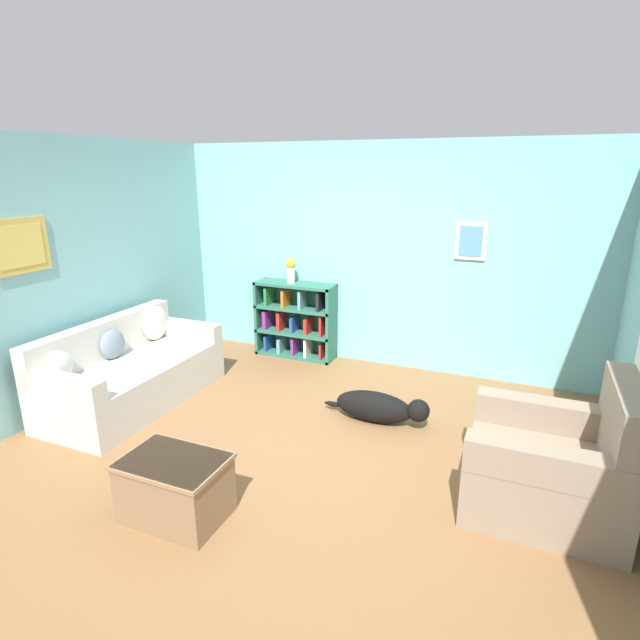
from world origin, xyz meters
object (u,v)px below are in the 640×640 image
object	(u,v)px
couch	(131,373)
recliner_chair	(555,466)
bookshelf	(296,320)
coffee_table	(175,486)
vase	(291,269)
dog	(379,407)

from	to	relation	value
couch	recliner_chair	size ratio (longest dim) A/B	1.82
bookshelf	coffee_table	world-z (taller)	bookshelf
recliner_chair	vase	size ratio (longest dim) A/B	3.29
recliner_chair	vase	xyz separation A→B (m)	(-2.99, 2.03, 0.78)
vase	coffee_table	bearing A→B (deg)	-78.56
recliner_chair	bookshelf	bearing A→B (deg)	145.14
recliner_chair	dog	world-z (taller)	recliner_chair
bookshelf	vase	world-z (taller)	vase
couch	coffee_table	size ratio (longest dim) A/B	2.66
couch	dog	bearing A→B (deg)	12.61
couch	vase	distance (m)	2.20
couch	recliner_chair	bearing A→B (deg)	-2.98
bookshelf	couch	bearing A→B (deg)	-117.83
bookshelf	dog	xyz separation A→B (m)	(1.48, -1.30, -0.31)
dog	vase	xyz separation A→B (m)	(-1.53, 1.28, 0.97)
couch	coffee_table	xyz separation A→B (m)	(1.56, -1.27, -0.07)
dog	vase	size ratio (longest dim) A/B	3.38
coffee_table	bookshelf	bearing A→B (deg)	100.58
couch	vase	xyz separation A→B (m)	(0.93, 1.82, 0.82)
vase	couch	bearing A→B (deg)	-117.00
couch	bookshelf	xyz separation A→B (m)	(0.97, 1.85, 0.16)
coffee_table	dog	size ratio (longest dim) A/B	0.67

